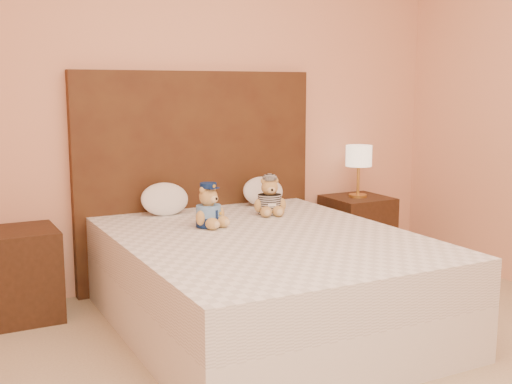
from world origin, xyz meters
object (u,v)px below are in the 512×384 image
at_px(pillow_right, 263,190).
at_px(teddy_prisoner, 270,196).
at_px(teddy_police, 208,205).
at_px(pillow_left, 165,198).
at_px(nightstand_left, 19,274).
at_px(lamp, 359,158).
at_px(nightstand_right, 357,231).
at_px(bed, 265,281).

bearing_deg(pillow_right, teddy_prisoner, -111.17).
bearing_deg(teddy_police, pillow_left, 81.81).
bearing_deg(nightstand_left, lamp, 0.00).
xyz_separation_m(nightstand_left, nightstand_right, (2.50, 0.00, 0.00)).
relative_size(nightstand_left, lamp, 1.38).
distance_m(nightstand_right, pillow_right, 0.90).
height_order(nightstand_left, pillow_left, pillow_left).
relative_size(nightstand_right, teddy_police, 2.06).
bearing_deg(lamp, nightstand_right, 0.00).
xyz_separation_m(teddy_police, pillow_left, (-0.11, 0.48, -0.02)).
distance_m(bed, lamp, 1.59).
distance_m(bed, nightstand_right, 1.48).
xyz_separation_m(pillow_left, pillow_right, (0.74, 0.00, -0.00)).
distance_m(nightstand_left, teddy_prisoner, 1.64).
distance_m(teddy_police, teddy_prisoner, 0.53).
bearing_deg(teddy_prisoner, nightstand_right, 32.82).
xyz_separation_m(lamp, pillow_right, (-0.82, 0.03, -0.19)).
xyz_separation_m(nightstand_right, pillow_left, (-1.56, 0.03, 0.39)).
bearing_deg(nightstand_right, nightstand_left, 180.00).
bearing_deg(teddy_police, nightstand_left, 135.90).
distance_m(lamp, teddy_prisoner, 1.00).
bearing_deg(bed, teddy_prisoner, 58.56).
relative_size(lamp, teddy_police, 1.50).
bearing_deg(pillow_left, nightstand_right, -1.10).
height_order(bed, pillow_left, pillow_left).
distance_m(nightstand_left, pillow_left, 1.02).
xyz_separation_m(bed, pillow_right, (0.43, 0.83, 0.39)).
bearing_deg(lamp, teddy_police, -162.67).
height_order(nightstand_right, teddy_prisoner, teddy_prisoner).
height_order(teddy_police, pillow_left, teddy_police).
relative_size(nightstand_left, teddy_police, 2.06).
bearing_deg(pillow_right, teddy_police, -142.76).
bearing_deg(pillow_left, nightstand_left, -178.17).
relative_size(bed, pillow_left, 6.11).
bearing_deg(pillow_right, pillow_left, 180.00).
relative_size(nightstand_right, pillow_right, 1.74).
xyz_separation_m(bed, nightstand_left, (-1.25, 0.80, -0.00)).
bearing_deg(teddy_prisoner, bed, -106.09).
relative_size(bed, lamp, 5.00).
distance_m(nightstand_right, pillow_left, 1.61).
height_order(lamp, teddy_police, lamp).
distance_m(lamp, pillow_right, 0.84).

